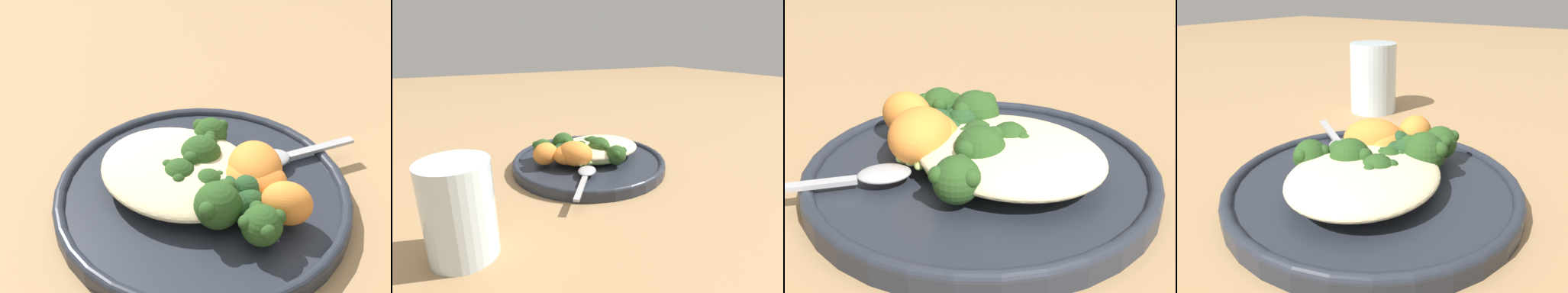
% 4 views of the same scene
% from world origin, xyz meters
% --- Properties ---
extents(ground_plane, '(4.00, 4.00, 0.00)m').
position_xyz_m(ground_plane, '(0.00, 0.00, 0.00)').
color(ground_plane, '#9E7A51').
extents(plate, '(0.30, 0.30, 0.02)m').
position_xyz_m(plate, '(0.00, 0.00, 0.01)').
color(plate, '#232833').
rests_on(plate, ground_plane).
extents(quinoa_mound, '(0.16, 0.14, 0.03)m').
position_xyz_m(quinoa_mound, '(-0.02, -0.01, 0.04)').
color(quinoa_mound, beige).
rests_on(quinoa_mound, plate).
extents(broccoli_stalk_0, '(0.09, 0.05, 0.04)m').
position_xyz_m(broccoli_stalk_0, '(-0.02, 0.06, 0.04)').
color(broccoli_stalk_0, '#9EBC66').
rests_on(broccoli_stalk_0, plate).
extents(broccoli_stalk_1, '(0.08, 0.05, 0.04)m').
position_xyz_m(broccoli_stalk_1, '(-0.01, 0.02, 0.04)').
color(broccoli_stalk_1, '#9EBC66').
rests_on(broccoli_stalk_1, plate).
extents(broccoli_stalk_2, '(0.08, 0.08, 0.03)m').
position_xyz_m(broccoli_stalk_2, '(-0.01, -0.01, 0.04)').
color(broccoli_stalk_2, '#9EBC66').
rests_on(broccoli_stalk_2, plate).
extents(broccoli_stalk_3, '(0.06, 0.08, 0.03)m').
position_xyz_m(broccoli_stalk_3, '(0.02, 0.00, 0.04)').
color(broccoli_stalk_3, '#9EBC66').
rests_on(broccoli_stalk_3, plate).
extents(broccoli_stalk_4, '(0.04, 0.12, 0.04)m').
position_xyz_m(broccoli_stalk_4, '(0.04, -0.03, 0.04)').
color(broccoli_stalk_4, '#9EBC66').
rests_on(broccoli_stalk_4, plate).
extents(broccoli_stalk_5, '(0.09, 0.11, 0.04)m').
position_xyz_m(broccoli_stalk_5, '(0.07, -0.02, 0.04)').
color(broccoli_stalk_5, '#9EBC66').
rests_on(broccoli_stalk_5, plate).
extents(sweet_potato_chunk_0, '(0.08, 0.08, 0.04)m').
position_xyz_m(sweet_potato_chunk_0, '(0.04, 0.03, 0.04)').
color(sweet_potato_chunk_0, orange).
rests_on(sweet_potato_chunk_0, plate).
extents(sweet_potato_chunk_1, '(0.05, 0.05, 0.04)m').
position_xyz_m(sweet_potato_chunk_1, '(0.09, -0.00, 0.04)').
color(sweet_potato_chunk_1, orange).
rests_on(sweet_potato_chunk_1, plate).
extents(sweet_potato_chunk_2, '(0.07, 0.06, 0.04)m').
position_xyz_m(sweet_potato_chunk_2, '(0.05, 0.02, 0.04)').
color(sweet_potato_chunk_2, orange).
rests_on(sweet_potato_chunk_2, plate).
extents(kale_tuft, '(0.05, 0.05, 0.03)m').
position_xyz_m(kale_tuft, '(0.05, -0.01, 0.04)').
color(kale_tuft, '#234723').
rests_on(kale_tuft, plate).
extents(spoon, '(0.09, 0.11, 0.01)m').
position_xyz_m(spoon, '(0.05, 0.08, 0.03)').
color(spoon, '#A3A3A8').
rests_on(spoon, plate).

